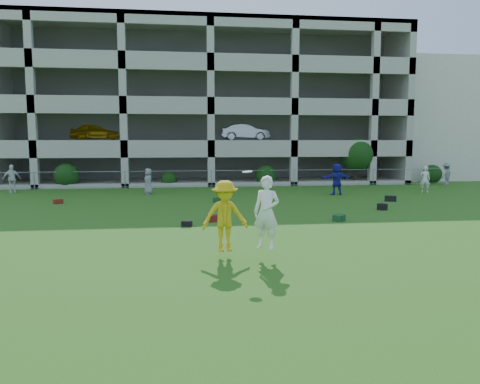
{
  "coord_description": "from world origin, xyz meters",
  "views": [
    {
      "loc": [
        -2.2,
        -13.99,
        3.3
      ],
      "look_at": [
        -0.02,
        3.0,
        1.4
      ],
      "focal_mm": 35.0,
      "sensor_mm": 36.0,
      "label": 1
    }
  ],
  "objects": [
    {
      "name": "crate_d",
      "position": [
        7.31,
        6.96,
        0.15
      ],
      "size": [
        0.45,
        0.45,
        0.3
      ],
      "primitive_type": "cube",
      "rotation": [
        0.0,
        0.0,
        0.34
      ],
      "color": "black",
      "rests_on": "ground"
    },
    {
      "name": "bystander_b",
      "position": [
        -12.75,
        16.97,
        0.89
      ],
      "size": [
        1.12,
        0.89,
        1.78
      ],
      "primitive_type": "imported",
      "rotation": [
        0.0,
        0.0,
        0.52
      ],
      "color": "white",
      "rests_on": "ground"
    },
    {
      "name": "parking_garage",
      "position": [
        -0.01,
        27.7,
        6.01
      ],
      "size": [
        30.0,
        14.0,
        12.0
      ],
      "color": "#9E998C",
      "rests_on": "ground"
    },
    {
      "name": "frisbee_contest",
      "position": [
        -0.67,
        -1.27,
        1.24
      ],
      "size": [
        2.22,
        1.23,
        2.28
      ],
      "color": "gold",
      "rests_on": "ground"
    },
    {
      "name": "ground",
      "position": [
        0.0,
        0.0,
        0.0
      ],
      "size": [
        100.0,
        100.0,
        0.0
      ],
      "primitive_type": "plane",
      "color": "#235114",
      "rests_on": "ground"
    },
    {
      "name": "bag_black_b",
      "position": [
        -1.97,
        3.87,
        0.11
      ],
      "size": [
        0.44,
        0.31,
        0.22
      ],
      "primitive_type": "cube",
      "rotation": [
        0.0,
        0.0,
        -0.17
      ],
      "color": "black",
      "rests_on": "ground"
    },
    {
      "name": "stucco_building",
      "position": [
        23.0,
        28.0,
        5.0
      ],
      "size": [
        16.0,
        14.0,
        10.0
      ],
      "primitive_type": "cube",
      "color": "beige",
      "rests_on": "ground"
    },
    {
      "name": "bystander_f",
      "position": [
        16.95,
        17.64,
        0.84
      ],
      "size": [
        1.24,
        1.11,
        1.67
      ],
      "primitive_type": "imported",
      "rotation": [
        0.0,
        0.0,
        3.72
      ],
      "color": "slate",
      "rests_on": "ground"
    },
    {
      "name": "bag_red_a",
      "position": [
        -0.83,
        4.77,
        0.14
      ],
      "size": [
        0.62,
        0.49,
        0.28
      ],
      "primitive_type": "cube",
      "rotation": [
        0.0,
        0.0,
        0.39
      ],
      "color": "#601011",
      "rests_on": "ground"
    },
    {
      "name": "bag_green_c",
      "position": [
        4.24,
        4.27,
        0.13
      ],
      "size": [
        0.6,
        0.6,
        0.26
      ],
      "primitive_type": "cube",
      "rotation": [
        0.0,
        0.0,
        0.78
      ],
      "color": "#12331B",
      "rests_on": "ground"
    },
    {
      "name": "bystander_e",
      "position": [
        13.11,
        13.63,
        0.85
      ],
      "size": [
        0.73,
        0.61,
        1.7
      ],
      "primitive_type": "imported",
      "rotation": [
        0.0,
        0.0,
        2.75
      ],
      "color": "silver",
      "rests_on": "ground"
    },
    {
      "name": "bag_green_g",
      "position": [
        -0.24,
        10.73,
        0.12
      ],
      "size": [
        0.52,
        0.34,
        0.25
      ],
      "primitive_type": "cube",
      "rotation": [
        0.0,
        0.0,
        -0.08
      ],
      "color": "#153A22",
      "rests_on": "ground"
    },
    {
      "name": "bystander_c",
      "position": [
        -4.13,
        14.99,
        0.79
      ],
      "size": [
        0.69,
        0.88,
        1.59
      ],
      "primitive_type": "imported",
      "rotation": [
        0.0,
        0.0,
        -1.3
      ],
      "color": "gray",
      "rests_on": "ground"
    },
    {
      "name": "bystander_d",
      "position": [
        7.21,
        13.24,
        0.96
      ],
      "size": [
        1.83,
        0.75,
        1.92
      ],
      "primitive_type": "imported",
      "rotation": [
        0.0,
        0.0,
        3.25
      ],
      "color": "#21219B",
      "rests_on": "ground"
    },
    {
      "name": "fence",
      "position": [
        0.0,
        19.0,
        0.61
      ],
      "size": [
        36.06,
        0.06,
        1.2
      ],
      "color": "gray",
      "rests_on": "ground"
    },
    {
      "name": "bag_black_e",
      "position": [
        9.11,
        9.92,
        0.15
      ],
      "size": [
        0.67,
        0.55,
        0.3
      ],
      "primitive_type": "cube",
      "rotation": [
        0.0,
        0.0,
        -0.49
      ],
      "color": "black",
      "rests_on": "ground"
    },
    {
      "name": "shrub_row",
      "position": [
        4.59,
        19.7,
        1.51
      ],
      "size": [
        34.38,
        2.52,
        3.5
      ],
      "color": "#163D11",
      "rests_on": "ground"
    },
    {
      "name": "bag_red_f",
      "position": [
        -8.54,
        11.19,
        0.12
      ],
      "size": [
        0.53,
        0.49,
        0.24
      ],
      "primitive_type": "cube",
      "rotation": [
        0.0,
        0.0,
        0.61
      ],
      "color": "#5F1A10",
      "rests_on": "ground"
    }
  ]
}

